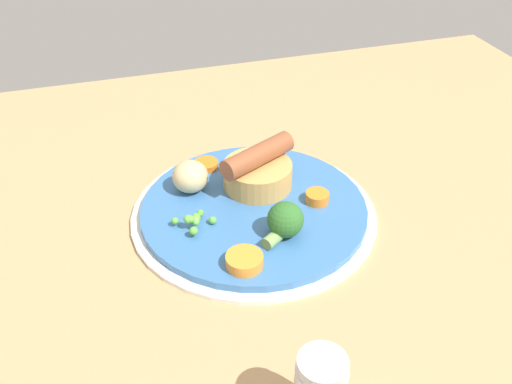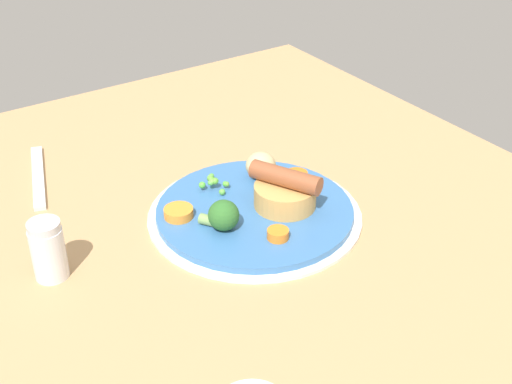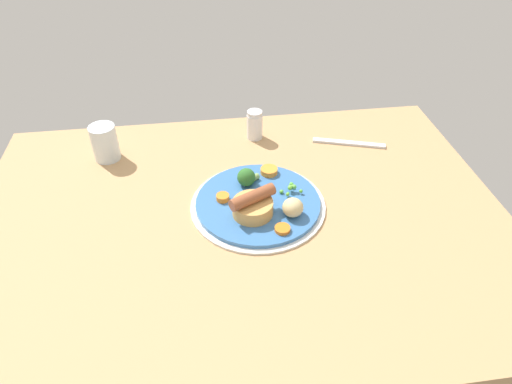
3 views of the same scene
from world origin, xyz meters
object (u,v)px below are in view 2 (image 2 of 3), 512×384
Objects in this scene: dinner_plate at (255,214)px; salt_shaker at (48,250)px; carrot_slice_4 at (278,234)px; carrot_slice_0 at (179,213)px; potato_chunk_0 at (261,165)px; pea_pile at (213,182)px; carrot_slice_2 at (297,175)px; broccoli_floret_near at (223,216)px; sausage_pudding at (285,191)px; fork at (38,177)px.

dinner_plate is 3.78× the size of salt_shaker.
carrot_slice_0 is at bearing -144.55° from carrot_slice_4.
salt_shaker is (3.32, -31.92, 0.40)cm from potato_chunk_0.
carrot_slice_2 is (3.96, 11.38, -0.67)cm from pea_pile.
broccoli_floret_near is at bearing 31.84° from carrot_slice_0.
sausage_pudding is 3.60× the size of carrot_slice_4.
broccoli_floret_near is at bearing 63.63° from sausage_pudding.
carrot_slice_4 is at bearing -26.08° from potato_chunk_0.
fork is at bearing -135.03° from pea_pile.
pea_pile is 1.78× the size of carrot_slice_4.
salt_shaker reaches higher than dinner_plate.
pea_pile is 0.27× the size of fork.
carrot_slice_0 is 1.25× the size of carrot_slice_2.
fork is (-25.92, -20.43, -0.27)cm from dinner_plate.
broccoli_floret_near is 16.23cm from carrot_slice_2.
fork is (-18.53, -18.51, -2.17)cm from pea_pile.
carrot_slice_4 is 0.15× the size of fork.
broccoli_floret_near reaches higher than dinner_plate.
broccoli_floret_near is (1.62, -5.90, 2.74)cm from dinner_plate.
carrot_slice_0 is at bearing 178.10° from broccoli_floret_near.
salt_shaker is at bearing 2.37° from fork.
broccoli_floret_near is 0.28× the size of fork.
carrot_slice_4 is at bearing 111.27° from sausage_pudding.
carrot_slice_0 is 13.58cm from carrot_slice_4.
potato_chunk_0 is at bearing 80.92° from pea_pile.
dinner_plate is at bearing -39.79° from potato_chunk_0.
fork is (-33.17, -19.03, -1.71)cm from carrot_slice_4.
sausage_pudding is 0.55× the size of fork.
carrot_slice_2 is at bearing 56.37° from potato_chunk_0.
fork is at bearing 14.86° from sausage_pudding.
carrot_slice_2 is (2.82, 4.24, -1.51)cm from potato_chunk_0.
carrot_slice_0 is (-5.43, -3.37, -1.28)cm from broccoli_floret_near.
carrot_slice_2 is at bearing 109.95° from dinner_plate.
dinner_plate is 6.71cm from broccoli_floret_near.
sausage_pudding is at bearing -48.60° from carrot_slice_2.
pea_pile is 1.14× the size of potato_chunk_0.
potato_chunk_0 reaches higher than carrot_slice_4.
salt_shaker reaches higher than potato_chunk_0.
dinner_plate is 5.54× the size of broccoli_floret_near.
potato_chunk_0 reaches higher than fork.
carrot_slice_2 is 15.23cm from carrot_slice_4.
carrot_slice_2 is at bearing 70.80° from pea_pile.
fork is (-27.54, -14.53, -3.00)cm from broccoli_floret_near.
broccoli_floret_near is 7.33cm from carrot_slice_4.
broccoli_floret_near is 13.62cm from potato_chunk_0.
potato_chunk_0 is 1.11× the size of carrot_slice_0.
sausage_pudding is at bearing 137.69° from carrot_slice_4.
carrot_slice_2 is at bearing 70.69° from fork.
salt_shaker is at bearing 55.10° from sausage_pudding.
sausage_pudding reaches higher than broccoli_floret_near.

